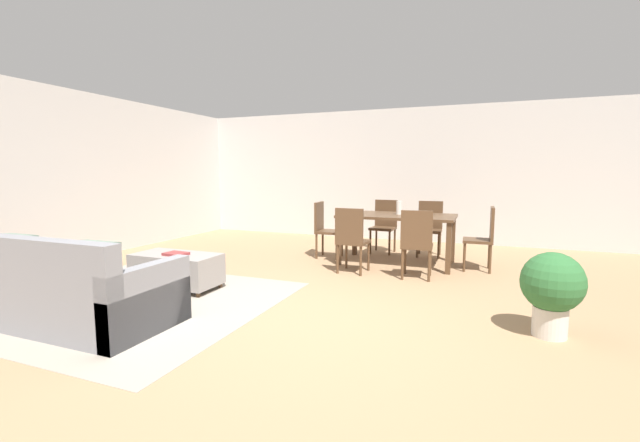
# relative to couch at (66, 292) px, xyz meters

# --- Properties ---
(ground_plane) EXTENTS (10.80, 10.80, 0.00)m
(ground_plane) POSITION_rel_couch_xyz_m (1.98, 0.98, -0.29)
(ground_plane) COLOR #9E7A56
(wall_back) EXTENTS (9.00, 0.12, 2.70)m
(wall_back) POSITION_rel_couch_xyz_m (1.98, 5.98, 1.06)
(wall_back) COLOR beige
(wall_back) RESTS_ON ground_plane
(wall_left) EXTENTS (0.12, 11.00, 2.70)m
(wall_left) POSITION_rel_couch_xyz_m (-2.52, 1.48, 1.06)
(wall_left) COLOR beige
(wall_left) RESTS_ON ground_plane
(area_rug) EXTENTS (3.00, 2.80, 0.01)m
(area_rug) POSITION_rel_couch_xyz_m (0.08, 0.68, -0.29)
(area_rug) COLOR gray
(area_rug) RESTS_ON ground_plane
(couch) EXTENTS (2.02, 0.94, 0.86)m
(couch) POSITION_rel_couch_xyz_m (0.00, 0.00, 0.00)
(couch) COLOR gray
(couch) RESTS_ON ground_plane
(ottoman_table) EXTENTS (1.05, 0.52, 0.42)m
(ottoman_table) POSITION_rel_couch_xyz_m (0.16, 1.31, -0.05)
(ottoman_table) COLOR gray
(ottoman_table) RESTS_ON ground_plane
(dining_table) EXTENTS (1.72, 0.96, 0.76)m
(dining_table) POSITION_rel_couch_xyz_m (2.37, 3.67, 0.38)
(dining_table) COLOR #513823
(dining_table) RESTS_ON ground_plane
(dining_chair_near_left) EXTENTS (0.42, 0.42, 0.92)m
(dining_chair_near_left) POSITION_rel_couch_xyz_m (1.91, 2.80, 0.23)
(dining_chair_near_left) COLOR #513823
(dining_chair_near_left) RESTS_ON ground_plane
(dining_chair_near_right) EXTENTS (0.43, 0.43, 0.92)m
(dining_chair_near_right) POSITION_rel_couch_xyz_m (2.80, 2.81, 0.23)
(dining_chair_near_right) COLOR #513823
(dining_chair_near_right) RESTS_ON ground_plane
(dining_chair_far_left) EXTENTS (0.42, 0.42, 0.92)m
(dining_chair_far_left) POSITION_rel_couch_xyz_m (1.99, 4.51, 0.23)
(dining_chair_far_left) COLOR #513823
(dining_chair_far_left) RESTS_ON ground_plane
(dining_chair_far_right) EXTENTS (0.41, 0.41, 0.92)m
(dining_chair_far_right) POSITION_rel_couch_xyz_m (2.77, 4.50, 0.23)
(dining_chair_far_right) COLOR #513823
(dining_chair_far_right) RESTS_ON ground_plane
(dining_chair_head_east) EXTENTS (0.41, 0.41, 0.92)m
(dining_chair_head_east) POSITION_rel_couch_xyz_m (3.62, 3.66, 0.23)
(dining_chair_head_east) COLOR #513823
(dining_chair_head_east) RESTS_ON ground_plane
(dining_chair_head_west) EXTENTS (0.43, 0.43, 0.92)m
(dining_chair_head_west) POSITION_rel_couch_xyz_m (1.17, 3.69, 0.23)
(dining_chair_head_west) COLOR #513823
(dining_chair_head_west) RESTS_ON ground_plane
(vase_centerpiece) EXTENTS (0.09, 0.09, 0.21)m
(vase_centerpiece) POSITION_rel_couch_xyz_m (2.39, 3.71, 0.57)
(vase_centerpiece) COLOR silver
(vase_centerpiece) RESTS_ON dining_table
(book_on_ottoman) EXTENTS (0.28, 0.22, 0.03)m
(book_on_ottoman) POSITION_rel_couch_xyz_m (0.21, 1.24, 0.15)
(book_on_ottoman) COLOR maroon
(book_on_ottoman) RESTS_ON ottoman_table
(potted_plant) EXTENTS (0.51, 0.51, 0.73)m
(potted_plant) POSITION_rel_couch_xyz_m (4.17, 1.31, 0.14)
(potted_plant) COLOR beige
(potted_plant) RESTS_ON ground_plane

